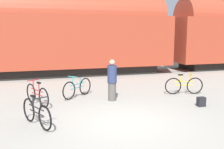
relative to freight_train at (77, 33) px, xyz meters
name	(u,v)px	position (x,y,z in m)	size (l,w,h in m)	color
ground_plane	(125,122)	(0.00, -9.18, -2.61)	(80.00, 80.00, 0.00)	gray
freight_train	(77,33)	(0.00, 0.00, 0.00)	(37.30, 2.82, 4.97)	black
rail_near	(80,76)	(0.00, -0.72, -2.60)	(49.30, 0.07, 0.01)	#4C4238
rail_far	(76,73)	(0.00, 0.72, -2.60)	(49.30, 0.07, 0.01)	#4C4238
bicycle_black	(36,113)	(-2.52, -8.76, -2.23)	(0.79, 1.56, 0.89)	black
bicycle_yellow	(184,85)	(3.59, -6.50, -2.23)	(1.64, 0.48, 0.89)	black
bicycle_maroon	(37,95)	(-2.49, -6.48, -2.23)	(0.79, 1.60, 0.90)	black
bicycle_teal	(77,88)	(-0.89, -5.75, -2.22)	(1.35, 1.18, 0.91)	black
person_in_navy	(112,80)	(0.32, -6.67, -1.81)	(0.36, 0.36, 1.61)	#514C47
backpack	(201,102)	(3.17, -8.35, -2.44)	(0.28, 0.20, 0.34)	black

